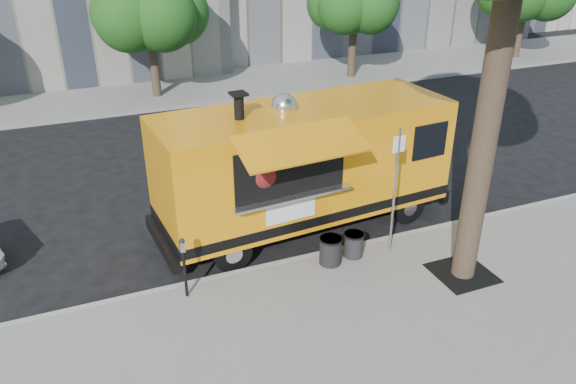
# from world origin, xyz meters

# --- Properties ---
(ground) EXTENTS (120.00, 120.00, 0.00)m
(ground) POSITION_xyz_m (0.00, 0.00, 0.00)
(ground) COLOR black
(ground) RESTS_ON ground
(sidewalk) EXTENTS (60.00, 6.00, 0.15)m
(sidewalk) POSITION_xyz_m (0.00, -4.00, 0.07)
(sidewalk) COLOR gray
(sidewalk) RESTS_ON ground
(curb) EXTENTS (60.00, 0.14, 0.16)m
(curb) POSITION_xyz_m (0.00, -0.93, 0.07)
(curb) COLOR #999993
(curb) RESTS_ON ground
(far_sidewalk) EXTENTS (60.00, 5.00, 0.15)m
(far_sidewalk) POSITION_xyz_m (0.00, 13.50, 0.07)
(far_sidewalk) COLOR gray
(far_sidewalk) RESTS_ON ground
(tree_well) EXTENTS (1.20, 1.20, 0.02)m
(tree_well) POSITION_xyz_m (2.60, -2.80, 0.15)
(tree_well) COLOR black
(tree_well) RESTS_ON sidewalk
(far_tree_b) EXTENTS (3.60, 3.60, 5.50)m
(far_tree_b) POSITION_xyz_m (-1.00, 12.70, 3.83)
(far_tree_b) COLOR #33261C
(far_tree_b) RESTS_ON far_sidewalk
(sign_post) EXTENTS (0.28, 0.06, 3.00)m
(sign_post) POSITION_xyz_m (1.55, -1.55, 1.85)
(sign_post) COLOR silver
(sign_post) RESTS_ON sidewalk
(parking_meter) EXTENTS (0.11, 0.11, 1.33)m
(parking_meter) POSITION_xyz_m (-3.00, -1.35, 0.98)
(parking_meter) COLOR black
(parking_meter) RESTS_ON sidewalk
(food_truck) EXTENTS (7.45, 3.81, 3.61)m
(food_truck) POSITION_xyz_m (0.37, 0.57, 1.70)
(food_truck) COLOR #FF9A0D
(food_truck) RESTS_ON ground
(trash_bin_left) EXTENTS (0.52, 0.52, 0.63)m
(trash_bin_left) POSITION_xyz_m (0.17, -1.37, 0.48)
(trash_bin_left) COLOR black
(trash_bin_left) RESTS_ON sidewalk
(trash_bin_right) EXTENTS (0.47, 0.47, 0.56)m
(trash_bin_right) POSITION_xyz_m (0.78, -1.30, 0.45)
(trash_bin_right) COLOR black
(trash_bin_right) RESTS_ON sidewalk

